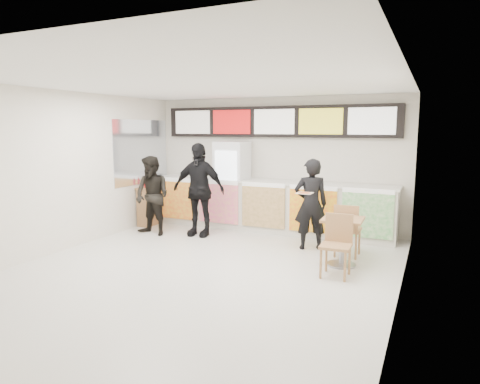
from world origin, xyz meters
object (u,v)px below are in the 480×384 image
Objects in this scene: customer_left at (152,196)px; condiment_ledge at (152,205)px; drinks_fridge at (232,185)px; cafe_table at (342,233)px; service_counter at (269,206)px; customer_mid at (198,190)px; customer_main at (311,204)px.

customer_left is 1.57× the size of condiment_ledge.
cafe_table is at bearing -32.32° from drinks_fridge.
customer_left is at bearing 172.19° from cafe_table.
customer_left reaches higher than service_counter.
drinks_fridge is 1.20× the size of cafe_table.
service_counter is 1.66m from customer_mid.
customer_main is 1.59× the size of condiment_ledge.
cafe_table is 5.00m from condiment_ledge.
service_counter is 3.24× the size of customer_left.
service_counter reaches higher than condiment_ledge.
customer_mid is 1.83× the size of condiment_ledge.
drinks_fridge is (-0.93, 0.02, 0.43)m from service_counter.
customer_mid reaches higher than cafe_table.
service_counter is at bearing -65.39° from customer_main.
customer_left is (-3.41, -0.33, -0.01)m from customer_main.
condiment_ledge is (-2.82, -0.55, -0.10)m from service_counter.
drinks_fridge reaches higher than customer_main.
customer_left is at bearing -162.00° from customer_mid.
service_counter is at bearing 135.54° from cafe_table.
service_counter is at bearing 40.46° from customer_left.
condiment_ledge is at bearing -163.16° from drinks_fridge.
drinks_fridge is at bearing 179.01° from service_counter.
customer_main is at bearing 132.84° from cafe_table.
customer_main is (2.18, -1.10, -0.13)m from drinks_fridge.
customer_mid reaches higher than service_counter.
drinks_fridge is 1.09m from customer_mid.
customer_left is (-1.22, -1.43, -0.14)m from drinks_fridge.
customer_main reaches higher than customer_left.
customer_main is 2.49m from customer_mid.
condiment_ledge is (-1.59, 0.47, -0.53)m from customer_mid.
customer_main is at bearing -7.35° from condiment_ledge.
customer_main reaches higher than cafe_table.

